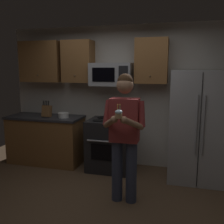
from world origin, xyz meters
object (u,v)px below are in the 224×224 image
refrigerator (198,126)px  oven_range (110,144)px  microwave (111,74)px  cupcake (119,114)px  bowl_large_white (63,115)px  knife_block (47,111)px  person (124,132)px

refrigerator → oven_range: bearing=178.5°
oven_range → microwave: 1.26m
refrigerator → cupcake: size_ratio=10.35×
microwave → bowl_large_white: 1.17m
bowl_large_white → refrigerator: bearing=-0.4°
oven_range → microwave: microwave is taller
knife_block → person: (1.73, -1.03, -0.04)m
person → cupcake: (-0.00, -0.33, 0.30)m
oven_range → refrigerator: 1.56m
oven_range → cupcake: 1.70m
oven_range → knife_block: 1.36m
bowl_large_white → knife_block: bearing=-178.5°
person → cupcake: bearing=-90.0°
knife_block → bowl_large_white: knife_block is taller
person → cupcake: 0.44m
knife_block → cupcake: size_ratio=1.84×
oven_range → microwave: size_ratio=1.26×
knife_block → person: bearing=-30.9°
bowl_large_white → cupcake: 1.98m
microwave → knife_block: bearing=-173.1°
oven_range → person: 1.29m
refrigerator → cupcake: refrigerator is taller
cupcake → refrigerator: bearing=53.4°
refrigerator → person: (-1.00, -1.02, 0.10)m
knife_block → microwave: bearing=6.9°
knife_block → bowl_large_white: (0.34, 0.01, -0.07)m
cupcake → person: bearing=90.0°
microwave → knife_block: size_ratio=2.31×
microwave → refrigerator: microwave is taller
bowl_large_white → person: 1.74m
knife_block → refrigerator: bearing=-0.2°
refrigerator → knife_block: (-2.73, 0.01, 0.13)m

